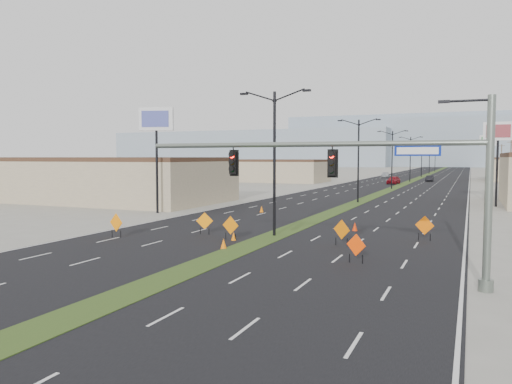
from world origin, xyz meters
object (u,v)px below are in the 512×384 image
at_px(construction_sign_3, 342,230).
at_px(cone_3, 262,209).
at_px(cone_1, 234,236).
at_px(pole_sign_east_near, 498,138).
at_px(streetlight_5, 429,157).
at_px(cone_0, 224,244).
at_px(signal_mast, 373,173).
at_px(car_mid, 430,179).
at_px(cone_2, 355,227).
at_px(car_far, 385,175).
at_px(construction_sign_0, 116,223).
at_px(construction_sign_4, 356,246).
at_px(pole_sign_west, 156,126).
at_px(pole_sign_east_far, 488,144).
at_px(construction_sign_1, 205,222).
at_px(streetlight_0, 274,158).
at_px(streetlight_2, 392,158).
at_px(streetlight_6, 435,157).
at_px(car_left, 393,180).
at_px(streetlight_1, 358,158).
at_px(streetlight_4, 422,158).
at_px(streetlight_3, 410,158).
at_px(construction_sign_2, 231,226).
at_px(construction_sign_5, 425,226).

bearing_deg(construction_sign_3, cone_3, 151.98).
bearing_deg(cone_1, pole_sign_east_near, 62.16).
distance_m(streetlight_5, cone_0, 145.91).
relative_size(signal_mast, car_mid, 3.99).
distance_m(cone_1, cone_3, 16.95).
height_order(cone_0, cone_2, cone_2).
height_order(car_far, construction_sign_0, construction_sign_0).
xyz_separation_m(streetlight_5, pole_sign_east_near, (15.18, -110.77, 2.25)).
height_order(car_mid, car_far, car_far).
bearing_deg(construction_sign_4, pole_sign_west, 168.16).
bearing_deg(pole_sign_east_far, construction_sign_1, -86.99).
relative_size(streetlight_0, cone_3, 15.17).
bearing_deg(cone_0, streetlight_2, 89.07).
relative_size(car_far, construction_sign_4, 3.16).
distance_m(streetlight_6, construction_sign_0, 173.23).
xyz_separation_m(signal_mast, car_far, (-17.37, 115.81, -4.09)).
xyz_separation_m(streetlight_2, car_left, (-2.00, 16.68, -4.59)).
distance_m(car_far, pole_sign_east_near, 80.55).
xyz_separation_m(car_left, pole_sign_east_far, (17.60, 8.75, 7.42)).
bearing_deg(construction_sign_3, car_mid, 115.23).
distance_m(car_mid, cone_1, 90.17).
height_order(signal_mast, streetlight_5, streetlight_5).
bearing_deg(streetlight_5, car_far, -104.46).
height_order(signal_mast, streetlight_6, streetlight_6).
distance_m(construction_sign_0, cone_1, 8.23).
bearing_deg(streetlight_0, construction_sign_3, -20.44).
height_order(streetlight_1, pole_sign_east_near, streetlight_1).
bearing_deg(car_left, cone_0, -82.66).
height_order(construction_sign_4, cone_3, construction_sign_4).
xyz_separation_m(signal_mast, pole_sign_east_near, (6.62, 39.23, 2.88)).
bearing_deg(construction_sign_3, construction_sign_0, -144.44).
xyz_separation_m(streetlight_6, construction_sign_1, (-4.76, -169.40, -4.48)).
distance_m(construction_sign_3, cone_0, 7.37).
bearing_deg(pole_sign_west, cone_2, -29.63).
relative_size(car_left, construction_sign_3, 2.95).
distance_m(streetlight_2, cone_2, 51.86).
bearing_deg(streetlight_6, streetlight_4, -90.00).
relative_size(streetlight_3, construction_sign_2, 6.19).
bearing_deg(car_mid, cone_3, -96.21).
bearing_deg(car_far, car_left, -82.21).
xyz_separation_m(cone_1, pole_sign_west, (-14.14, 11.85, 8.23)).
distance_m(streetlight_2, cone_1, 59.10).
height_order(streetlight_6, construction_sign_5, streetlight_6).
distance_m(car_left, construction_sign_3, 74.98).
height_order(streetlight_2, pole_sign_east_far, pole_sign_east_far).
bearing_deg(car_far, signal_mast, -85.30).
relative_size(pole_sign_east_near, pole_sign_east_far, 0.94).
relative_size(construction_sign_1, construction_sign_2, 0.98).
xyz_separation_m(cone_2, pole_sign_east_far, (10.94, 76.82, 7.91)).
bearing_deg(pole_sign_east_far, signal_mast, -77.58).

